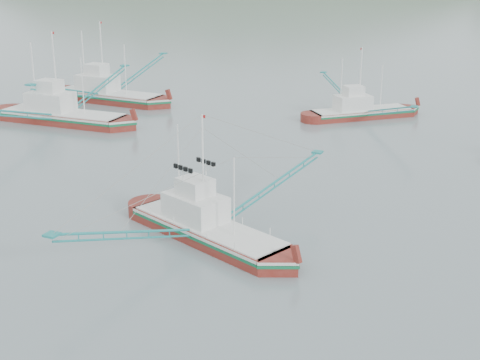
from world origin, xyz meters
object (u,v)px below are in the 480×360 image
at_px(bg_boat_left, 60,110).
at_px(bg_boat_extra, 106,90).
at_px(main_boat, 207,213).
at_px(bg_boat_far, 362,102).

height_order(bg_boat_left, bg_boat_extra, same).
relative_size(main_boat, bg_boat_extra, 0.80).
bearing_deg(bg_boat_extra, main_boat, -44.95).
relative_size(bg_boat_left, bg_boat_far, 1.48).
xyz_separation_m(bg_boat_left, bg_boat_far, (30.91, 17.38, 0.39)).
distance_m(main_boat, bg_boat_far, 39.72).
bearing_deg(bg_boat_far, bg_boat_left, 166.06).
xyz_separation_m(main_boat, bg_boat_far, (-0.17, 39.72, 0.06)).
height_order(main_boat, bg_boat_left, bg_boat_left).
bearing_deg(main_boat, bg_boat_extra, 154.40).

